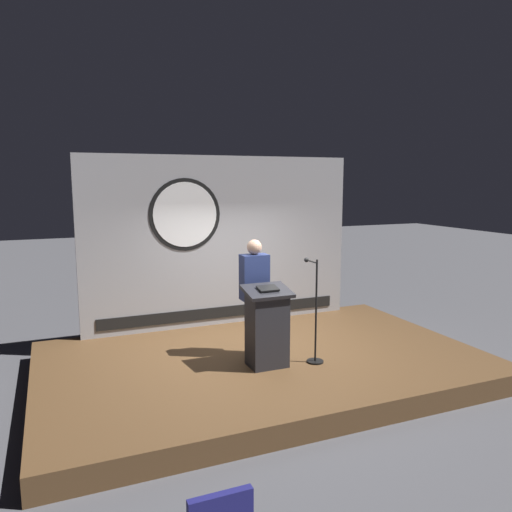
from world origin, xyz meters
TOP-DOWN VIEW (x-y plane):
  - ground_plane at (0.00, 0.00)m, footprint 40.00×40.00m
  - stage_platform at (0.00, 0.00)m, footprint 6.40×4.00m
  - banner_display at (-0.02, 1.85)m, footprint 4.94×0.12m
  - podium at (-0.11, -0.39)m, footprint 0.64×0.50m
  - speaker_person at (-0.10, 0.09)m, footprint 0.40×0.26m
  - microphone_stand at (0.58, -0.49)m, footprint 0.24×0.46m

SIDE VIEW (x-z plane):
  - ground_plane at x=0.00m, z-range 0.00..0.00m
  - stage_platform at x=0.00m, z-range 0.00..0.30m
  - microphone_stand at x=0.58m, z-range 0.07..1.57m
  - podium at x=-0.11m, z-range 0.29..1.44m
  - speaker_person at x=-0.10m, z-range 0.32..2.06m
  - banner_display at x=-0.02m, z-range 0.30..3.31m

